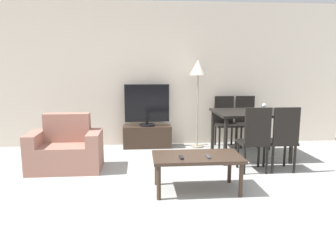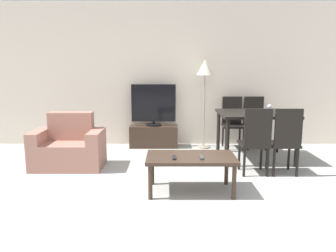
{
  "view_description": "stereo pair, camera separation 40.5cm",
  "coord_description": "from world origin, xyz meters",
  "px_view_note": "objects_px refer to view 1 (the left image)",
  "views": [
    {
      "loc": [
        -0.54,
        -3.08,
        1.5
      ],
      "look_at": [
        -0.13,
        1.61,
        0.65
      ],
      "focal_mm": 35.0,
      "sensor_mm": 36.0,
      "label": 1
    },
    {
      "loc": [
        -0.14,
        -3.09,
        1.5
      ],
      "look_at": [
        -0.13,
        1.61,
        0.65
      ],
      "focal_mm": 35.0,
      "sensor_mm": 36.0,
      "label": 2
    }
  ],
  "objects_px": {
    "dining_chair_far": "(246,119)",
    "remote_secondary": "(181,157)",
    "wine_glass_left": "(264,106)",
    "tv_stand": "(147,136)",
    "tv": "(147,105)",
    "remote_primary": "(208,157)",
    "armchair": "(66,150)",
    "dining_table": "(250,117)",
    "dining_chair_far_left": "(225,119)",
    "dining_chair_near": "(255,137)",
    "floor_lamp": "(198,73)",
    "coffee_table": "(197,159)",
    "dining_chair_near_right": "(283,137)"
  },
  "relations": [
    {
      "from": "armchair",
      "to": "dining_chair_near",
      "type": "xyz_separation_m",
      "value": [
        2.72,
        -0.38,
        0.22
      ]
    },
    {
      "from": "floor_lamp",
      "to": "wine_glass_left",
      "type": "distance_m",
      "value": 1.39
    },
    {
      "from": "remote_secondary",
      "to": "wine_glass_left",
      "type": "relative_size",
      "value": 1.03
    },
    {
      "from": "tv",
      "to": "wine_glass_left",
      "type": "xyz_separation_m",
      "value": [
        1.87,
        -0.97,
        0.08
      ]
    },
    {
      "from": "coffee_table",
      "to": "remote_primary",
      "type": "bearing_deg",
      "value": -41.65
    },
    {
      "from": "tv",
      "to": "coffee_table",
      "type": "height_order",
      "value": "tv"
    },
    {
      "from": "armchair",
      "to": "dining_chair_far",
      "type": "xyz_separation_m",
      "value": [
        3.13,
        1.26,
        0.22
      ]
    },
    {
      "from": "armchair",
      "to": "remote_primary",
      "type": "bearing_deg",
      "value": -30.41
    },
    {
      "from": "dining_chair_far_left",
      "to": "remote_secondary",
      "type": "relative_size",
      "value": 6.35
    },
    {
      "from": "floor_lamp",
      "to": "dining_table",
      "type": "bearing_deg",
      "value": -45.85
    },
    {
      "from": "coffee_table",
      "to": "dining_chair_near",
      "type": "relative_size",
      "value": 1.12
    },
    {
      "from": "dining_chair_near",
      "to": "armchair",
      "type": "bearing_deg",
      "value": 172.02
    },
    {
      "from": "tv",
      "to": "dining_chair_far",
      "type": "bearing_deg",
      "value": -0.83
    },
    {
      "from": "dining_table",
      "to": "dining_chair_far",
      "type": "relative_size",
      "value": 1.23
    },
    {
      "from": "tv_stand",
      "to": "coffee_table",
      "type": "distance_m",
      "value": 2.36
    },
    {
      "from": "dining_table",
      "to": "dining_chair_far_left",
      "type": "distance_m",
      "value": 0.86
    },
    {
      "from": "dining_chair_far",
      "to": "wine_glass_left",
      "type": "bearing_deg",
      "value": -91.54
    },
    {
      "from": "wine_glass_left",
      "to": "dining_table",
      "type": "bearing_deg",
      "value": 144.63
    },
    {
      "from": "armchair",
      "to": "coffee_table",
      "type": "relative_size",
      "value": 0.97
    },
    {
      "from": "tv_stand",
      "to": "wine_glass_left",
      "type": "bearing_deg",
      "value": -27.55
    },
    {
      "from": "dining_chair_far_left",
      "to": "floor_lamp",
      "type": "distance_m",
      "value": 1.04
    },
    {
      "from": "dining_chair_near_right",
      "to": "wine_glass_left",
      "type": "height_order",
      "value": "dining_chair_near_right"
    },
    {
      "from": "tv",
      "to": "remote_primary",
      "type": "xyz_separation_m",
      "value": [
        0.66,
        -2.39,
        -0.34
      ]
    },
    {
      "from": "tv_stand",
      "to": "dining_table",
      "type": "distance_m",
      "value": 1.95
    },
    {
      "from": "dining_chair_near",
      "to": "remote_primary",
      "type": "bearing_deg",
      "value": -138.4
    },
    {
      "from": "dining_chair_near",
      "to": "dining_chair_far_left",
      "type": "relative_size",
      "value": 1.0
    },
    {
      "from": "dining_chair_near",
      "to": "dining_table",
      "type": "bearing_deg",
      "value": 75.93
    },
    {
      "from": "dining_chair_far_left",
      "to": "remote_primary",
      "type": "height_order",
      "value": "dining_chair_far_left"
    },
    {
      "from": "coffee_table",
      "to": "dining_table",
      "type": "bearing_deg",
      "value": 51.62
    },
    {
      "from": "coffee_table",
      "to": "wine_glass_left",
      "type": "bearing_deg",
      "value": 44.86
    },
    {
      "from": "coffee_table",
      "to": "remote_primary",
      "type": "relative_size",
      "value": 7.11
    },
    {
      "from": "tv",
      "to": "wine_glass_left",
      "type": "distance_m",
      "value": 2.11
    },
    {
      "from": "dining_table",
      "to": "dining_chair_far",
      "type": "bearing_deg",
      "value": 75.93
    },
    {
      "from": "floor_lamp",
      "to": "dining_chair_far_left",
      "type": "bearing_deg",
      "value": 4.86
    },
    {
      "from": "armchair",
      "to": "coffee_table",
      "type": "distance_m",
      "value": 2.04
    },
    {
      "from": "wine_glass_left",
      "to": "remote_primary",
      "type": "bearing_deg",
      "value": -130.35
    },
    {
      "from": "dining_chair_near_right",
      "to": "dining_table",
      "type": "bearing_deg",
      "value": 104.07
    },
    {
      "from": "tv",
      "to": "dining_chair_near_right",
      "type": "bearing_deg",
      "value": -41.27
    },
    {
      "from": "coffee_table",
      "to": "dining_chair_near",
      "type": "xyz_separation_m",
      "value": [
        0.94,
        0.63,
        0.12
      ]
    },
    {
      "from": "remote_primary",
      "to": "wine_glass_left",
      "type": "xyz_separation_m",
      "value": [
        1.21,
        1.42,
        0.42
      ]
    },
    {
      "from": "tv_stand",
      "to": "floor_lamp",
      "type": "height_order",
      "value": "floor_lamp"
    },
    {
      "from": "dining_chair_far",
      "to": "remote_secondary",
      "type": "height_order",
      "value": "dining_chair_far"
    },
    {
      "from": "tv_stand",
      "to": "wine_glass_left",
      "type": "xyz_separation_m",
      "value": [
        1.87,
        -0.98,
        0.67
      ]
    },
    {
      "from": "wine_glass_left",
      "to": "tv_stand",
      "type": "bearing_deg",
      "value": 152.45
    },
    {
      "from": "dining_chair_near",
      "to": "dining_chair_far",
      "type": "height_order",
      "value": "same"
    },
    {
      "from": "dining_table",
      "to": "dining_chair_near",
      "type": "distance_m",
      "value": 0.86
    },
    {
      "from": "floor_lamp",
      "to": "wine_glass_left",
      "type": "height_order",
      "value": "floor_lamp"
    },
    {
      "from": "armchair",
      "to": "tv_stand",
      "type": "distance_m",
      "value": 1.78
    },
    {
      "from": "coffee_table",
      "to": "dining_table",
      "type": "relative_size",
      "value": 0.91
    },
    {
      "from": "dining_chair_near",
      "to": "wine_glass_left",
      "type": "relative_size",
      "value": 6.52
    }
  ]
}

